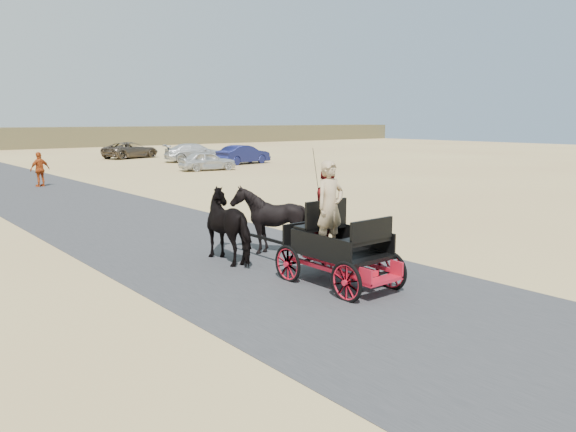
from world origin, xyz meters
TOP-DOWN VIEW (x-y plane):
  - ground at (0.00, 0.00)m, footprint 140.00×140.00m
  - road at (0.00, 0.00)m, footprint 6.00×140.00m
  - carriage at (0.39, -0.59)m, footprint 1.30×2.40m
  - horse_left at (-0.16, 2.41)m, footprint 0.91×2.01m
  - horse_right at (0.94, 2.41)m, footprint 1.37×1.54m
  - driver_man at (0.19, -0.54)m, footprint 0.66×0.43m
  - passenger_woman at (0.69, 0.01)m, footprint 0.77×0.60m
  - pedestrian at (0.68, 20.87)m, footprint 1.08×0.67m
  - car_a at (11.86, 23.47)m, footprint 3.90×2.11m
  - car_b at (16.83, 26.49)m, footprint 4.43×2.01m
  - car_c at (15.14, 30.64)m, footprint 5.31×3.31m
  - car_d at (12.89, 37.89)m, footprint 5.39×3.54m

SIDE VIEW (x-z plane):
  - ground at x=0.00m, z-range 0.00..0.00m
  - road at x=0.00m, z-range 0.00..0.01m
  - carriage at x=0.39m, z-range 0.00..0.72m
  - car_a at x=11.86m, z-range 0.00..1.26m
  - car_d at x=12.89m, z-range 0.00..1.38m
  - car_b at x=16.83m, z-range 0.00..1.41m
  - car_c at x=15.14m, z-range 0.00..1.44m
  - horse_left at x=-0.16m, z-range 0.00..1.70m
  - horse_right at x=0.94m, z-range 0.00..1.70m
  - pedestrian at x=0.68m, z-range 0.00..1.73m
  - passenger_woman at x=0.69m, z-range 0.72..2.30m
  - driver_man at x=0.19m, z-range 0.72..2.52m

